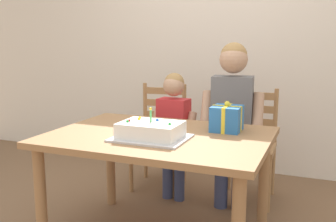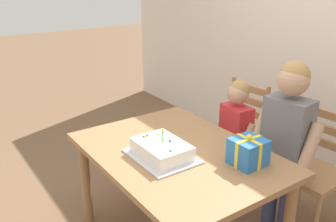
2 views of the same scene
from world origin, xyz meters
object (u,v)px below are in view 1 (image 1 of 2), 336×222
(chair_left, at_px, (160,135))
(child_younger, at_px, (174,124))
(birthday_cake, at_px, (151,131))
(child_older, at_px, (232,110))
(chair_right, at_px, (249,144))
(dining_table, at_px, (159,148))
(gift_box_red_large, at_px, (227,118))

(chair_left, relative_size, child_younger, 0.87)
(birthday_cake, xyz_separation_m, chair_left, (-0.41, 1.09, -0.31))
(birthday_cake, bearing_deg, child_older, 69.86)
(chair_right, bearing_deg, chair_left, -179.99)
(dining_table, xyz_separation_m, chair_left, (-0.41, 0.96, -0.17))
(gift_box_red_large, bearing_deg, child_older, 98.55)
(dining_table, bearing_deg, child_older, 66.03)
(chair_left, bearing_deg, child_younger, -48.03)
(birthday_cake, height_order, gift_box_red_large, gift_box_red_large)
(dining_table, relative_size, child_older, 1.05)
(birthday_cake, relative_size, chair_right, 0.48)
(birthday_cake, distance_m, chair_right, 1.20)
(chair_right, distance_m, child_younger, 0.65)
(gift_box_red_large, relative_size, child_younger, 0.19)
(dining_table, height_order, child_older, child_older)
(child_older, height_order, child_younger, child_older)
(chair_right, bearing_deg, child_younger, -155.25)
(gift_box_red_large, distance_m, chair_left, 1.11)
(chair_right, height_order, child_younger, child_younger)
(child_younger, bearing_deg, gift_box_red_large, -39.26)
(birthday_cake, bearing_deg, dining_table, 92.40)
(child_older, bearing_deg, chair_left, 159.77)
(gift_box_red_large, distance_m, child_younger, 0.72)
(gift_box_red_large, xyz_separation_m, chair_left, (-0.78, 0.71, -0.35))
(gift_box_red_large, relative_size, chair_left, 0.22)
(chair_left, height_order, child_older, child_older)
(dining_table, bearing_deg, child_younger, 103.78)
(gift_box_red_large, relative_size, child_older, 0.15)
(chair_right, relative_size, child_younger, 0.87)
(gift_box_red_large, bearing_deg, chair_right, 87.95)
(gift_box_red_large, xyz_separation_m, chair_right, (0.03, 0.71, -0.35))
(dining_table, height_order, gift_box_red_large, gift_box_red_large)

